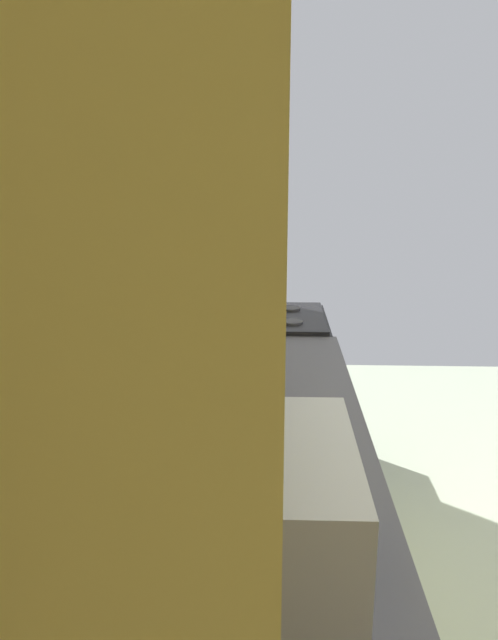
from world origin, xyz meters
The scene contains 5 objects.
wall_back centered at (0.00, 1.71, 1.31)m, with size 4.26×0.12×2.62m, color #DBBE7E.
upper_cabinets centered at (-0.41, 1.50, 1.81)m, with size 2.17×0.31×0.63m.
oven_range centered at (1.57, 1.34, 0.46)m, with size 0.66×0.63×1.06m.
microwave centered at (-0.62, 1.36, 1.04)m, with size 0.54×0.40×0.32m.
bowl centered at (0.00, 1.23, 0.91)m, with size 0.15×0.15×0.04m.
Camera 1 is at (-1.82, 1.35, 1.81)m, focal length 35.35 mm.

